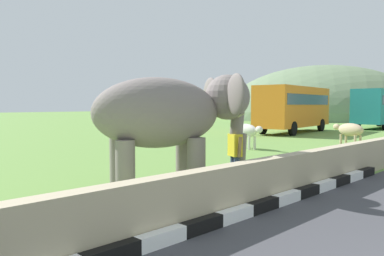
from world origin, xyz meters
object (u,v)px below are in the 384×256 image
at_px(elephant, 171,115).
at_px(bus_orange, 294,106).
at_px(person_handler, 235,152).
at_px(bus_teal, 382,105).
at_px(cow_mid, 350,130).
at_px(cow_near, 246,131).

bearing_deg(elephant, bus_orange, 22.53).
height_order(person_handler, bus_teal, bus_teal).
distance_m(elephant, cow_mid, 13.26).
xyz_separation_m(elephant, bus_teal, (31.41, 5.70, 0.16)).
height_order(elephant, bus_teal, bus_teal).
height_order(bus_orange, bus_teal, same).
xyz_separation_m(cow_near, cow_mid, (4.28, -3.30, 0.00)).
height_order(elephant, cow_mid, elephant).
bearing_deg(bus_orange, cow_near, -160.46).
distance_m(bus_teal, cow_near, 22.58).
bearing_deg(person_handler, cow_mid, 8.86).
bearing_deg(bus_orange, person_handler, -153.98).
relative_size(elephant, bus_orange, 0.43).
bearing_deg(person_handler, bus_teal, 12.15).
bearing_deg(elephant, cow_near, 26.23).
xyz_separation_m(elephant, cow_mid, (13.18, 1.08, -1.05)).
xyz_separation_m(bus_orange, cow_near, (-11.52, -4.09, -1.21)).
relative_size(elephant, cow_mid, 2.09).
relative_size(person_handler, cow_near, 0.86).
xyz_separation_m(person_handler, cow_mid, (11.59, 1.81, -0.06)).
distance_m(elephant, cow_near, 9.97).
bearing_deg(elephant, cow_mid, 4.71).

